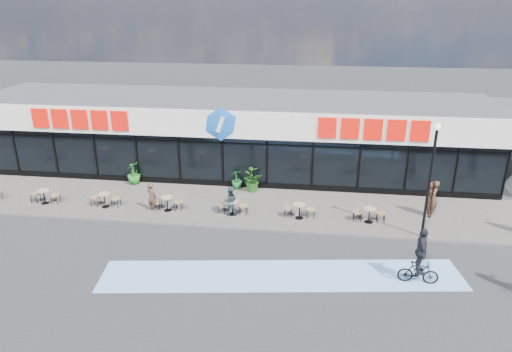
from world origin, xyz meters
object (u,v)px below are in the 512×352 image
(pedestrian_b, at_px, (431,199))
(cyclist_a, at_px, (420,260))
(patron_left, at_px, (152,197))
(potted_plant_right, at_px, (237,179))
(potted_plant_left, at_px, (134,173))
(patron_right, at_px, (230,201))
(pedestrian_a, at_px, (433,199))
(potted_plant_mid, at_px, (251,180))
(lamp_post, at_px, (431,172))

(pedestrian_b, height_order, cyclist_a, cyclist_a)
(patron_left, relative_size, cyclist_a, 0.66)
(potted_plant_right, relative_size, pedestrian_b, 0.62)
(potted_plant_left, bearing_deg, patron_right, -28.05)
(potted_plant_right, bearing_deg, patron_left, -137.77)
(patron_left, bearing_deg, pedestrian_a, -151.13)
(potted_plant_mid, height_order, cyclist_a, cyclist_a)
(lamp_post, distance_m, pedestrian_b, 3.25)
(potted_plant_right, bearing_deg, potted_plant_mid, -16.47)
(lamp_post, distance_m, cyclist_a, 4.32)
(cyclist_a, bearing_deg, pedestrian_a, 73.44)
(potted_plant_mid, relative_size, patron_left, 0.83)
(lamp_post, distance_m, patron_left, 13.14)
(patron_right, relative_size, cyclist_a, 0.64)
(cyclist_a, bearing_deg, pedestrian_b, 74.04)
(cyclist_a, bearing_deg, patron_left, 158.80)
(potted_plant_left, relative_size, pedestrian_a, 0.71)
(lamp_post, height_order, potted_plant_left, lamp_post)
(pedestrian_a, bearing_deg, cyclist_a, 0.76)
(pedestrian_a, distance_m, cyclist_a, 6.04)
(lamp_post, bearing_deg, pedestrian_b, 70.43)
(patron_left, height_order, patron_right, patron_left)
(potted_plant_left, height_order, patron_right, patron_right)
(pedestrian_a, xyz_separation_m, pedestrian_b, (-0.04, 0.07, -0.05))
(patron_left, distance_m, patron_right, 3.98)
(pedestrian_b, bearing_deg, potted_plant_right, 84.67)
(lamp_post, bearing_deg, patron_right, 173.40)
(cyclist_a, bearing_deg, potted_plant_mid, 133.71)
(potted_plant_right, relative_size, patron_left, 0.72)
(potted_plant_mid, height_order, pedestrian_b, pedestrian_b)
(pedestrian_b, bearing_deg, lamp_post, 167.44)
(potted_plant_left, distance_m, pedestrian_a, 16.16)
(cyclist_a, bearing_deg, potted_plant_right, 135.88)
(patron_left, distance_m, pedestrian_a, 13.78)
(potted_plant_left, relative_size, patron_left, 0.87)
(pedestrian_b, bearing_deg, potted_plant_mid, 85.05)
(potted_plant_left, relative_size, pedestrian_b, 0.74)
(lamp_post, height_order, patron_left, lamp_post)
(patron_right, relative_size, pedestrian_a, 0.78)
(potted_plant_left, bearing_deg, patron_left, -55.56)
(lamp_post, distance_m, potted_plant_right, 10.49)
(potted_plant_mid, relative_size, pedestrian_a, 0.67)
(potted_plant_mid, bearing_deg, lamp_post, -26.62)
(potted_plant_mid, xyz_separation_m, cyclist_a, (7.45, -7.79, 0.28))
(lamp_post, height_order, patron_right, lamp_post)
(patron_left, relative_size, pedestrian_b, 0.85)
(lamp_post, xyz_separation_m, patron_left, (-12.89, 1.04, -2.34))
(potted_plant_mid, xyz_separation_m, patron_right, (-0.59, -3.14, 0.10))
(patron_left, xyz_separation_m, cyclist_a, (12.01, -4.66, 0.15))
(patron_right, bearing_deg, patron_left, -7.44)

